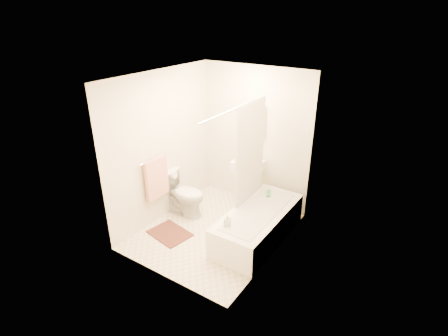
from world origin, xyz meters
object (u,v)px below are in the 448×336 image
Objects in this scene: bathtub at (258,225)px; toilet at (183,194)px; soap_bottle at (227,220)px; sink at (248,182)px; bath_mat at (170,233)px.

toilet is at bearing -177.44° from bathtub.
bathtub is 9.37× the size of soap_bottle.
sink is 0.57× the size of bathtub.
soap_bottle is at bearing -115.87° from toilet.
soap_bottle is (0.42, -1.31, 0.08)m from sink.
sink reaches higher than toilet.
bathtub is at bearing -53.88° from sink.
soap_bottle is (1.20, -0.51, 0.18)m from toilet.
bathtub is (1.38, 0.06, -0.14)m from toilet.
bath_mat is (0.20, -0.60, -0.36)m from toilet.
soap_bottle is at bearing -75.36° from sink.
sink is at bearing 107.81° from soap_bottle.
bathtub is at bearing 72.46° from soap_bottle.
sink is 0.98m from bathtub.
sink is 1.37m from soap_bottle.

